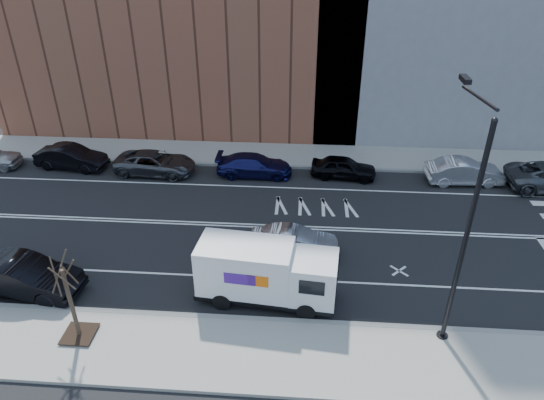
# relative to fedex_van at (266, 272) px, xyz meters

# --- Properties ---
(ground) EXTENTS (120.00, 120.00, 0.00)m
(ground) POSITION_rel_fedex_van_xyz_m (0.00, 5.60, -1.40)
(ground) COLOR black
(ground) RESTS_ON ground
(sidewalk_near) EXTENTS (44.00, 3.60, 0.15)m
(sidewalk_near) POSITION_rel_fedex_van_xyz_m (0.00, -3.20, -1.33)
(sidewalk_near) COLOR gray
(sidewalk_near) RESTS_ON ground
(sidewalk_far) EXTENTS (44.00, 3.60, 0.15)m
(sidewalk_far) POSITION_rel_fedex_van_xyz_m (0.00, 14.40, -1.33)
(sidewalk_far) COLOR gray
(sidewalk_far) RESTS_ON ground
(curb_near) EXTENTS (44.00, 0.25, 0.17)m
(curb_near) POSITION_rel_fedex_van_xyz_m (0.00, -1.40, -1.32)
(curb_near) COLOR gray
(curb_near) RESTS_ON ground
(curb_far) EXTENTS (44.00, 0.25, 0.17)m
(curb_far) POSITION_rel_fedex_van_xyz_m (0.00, 12.60, -1.32)
(curb_far) COLOR gray
(curb_far) RESTS_ON ground
(road_markings) EXTENTS (40.00, 8.60, 0.01)m
(road_markings) POSITION_rel_fedex_van_xyz_m (0.00, 5.60, -1.40)
(road_markings) COLOR white
(road_markings) RESTS_ON ground
(streetlight) EXTENTS (0.44, 4.02, 9.34)m
(streetlight) POSITION_rel_fedex_van_xyz_m (7.00, -1.31, 3.67)
(streetlight) COLOR black
(streetlight) RESTS_ON ground
(street_tree) EXTENTS (1.20, 1.20, 3.75)m
(street_tree) POSITION_rel_fedex_van_xyz_m (-7.00, -2.80, 0.05)
(street_tree) COLOR black
(street_tree) RESTS_ON ground
(fedex_van) EXTENTS (6.02, 2.56, 2.68)m
(fedex_van) POSITION_rel_fedex_van_xyz_m (0.00, 0.00, 0.00)
(fedex_van) COLOR black
(fedex_van) RESTS_ON ground
(far_parked_b) EXTENTS (4.73, 2.16, 1.50)m
(far_parked_b) POSITION_rel_fedex_van_xyz_m (-13.60, 11.60, -0.65)
(far_parked_b) COLOR black
(far_parked_b) RESTS_ON ground
(far_parked_c) EXTENTS (5.18, 2.63, 1.40)m
(far_parked_c) POSITION_rel_fedex_van_xyz_m (-8.00, 11.29, -0.70)
(far_parked_c) COLOR #44464B
(far_parked_c) RESTS_ON ground
(far_parked_d) EXTENTS (4.75, 1.96, 1.37)m
(far_parked_d) POSITION_rel_fedex_van_xyz_m (-1.69, 11.45, -0.72)
(far_parked_d) COLOR #15164C
(far_parked_d) RESTS_ON ground
(far_parked_e) EXTENTS (4.17, 2.04, 1.37)m
(far_parked_e) POSITION_rel_fedex_van_xyz_m (3.90, 11.55, -0.72)
(far_parked_e) COLOR black
(far_parked_e) RESTS_ON ground
(far_parked_f) EXTENTS (4.69, 1.89, 1.52)m
(far_parked_f) POSITION_rel_fedex_van_xyz_m (11.20, 11.37, -0.65)
(far_parked_f) COLOR silver
(far_parked_f) RESTS_ON ground
(driving_sedan) EXTENTS (4.24, 1.53, 1.39)m
(driving_sedan) POSITION_rel_fedex_van_xyz_m (1.08, 3.21, -0.71)
(driving_sedan) COLOR #B8B9BD
(driving_sedan) RESTS_ON ground
(near_parked_rear_a) EXTENTS (5.18, 2.36, 1.65)m
(near_parked_rear_a) POSITION_rel_fedex_van_xyz_m (-10.41, -0.31, -0.58)
(near_parked_rear_a) COLOR black
(near_parked_rear_a) RESTS_ON ground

